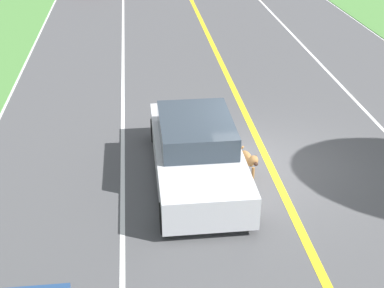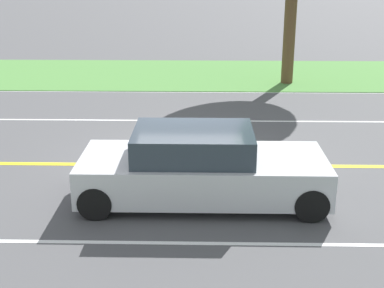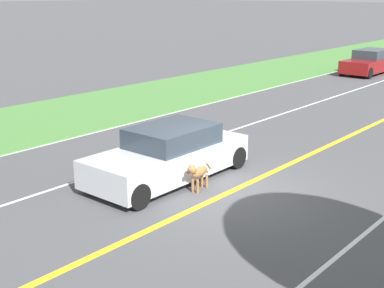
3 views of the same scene
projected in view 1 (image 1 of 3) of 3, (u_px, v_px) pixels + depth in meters
The scene contains 5 objects.
ground_plane at pixel (270, 166), 12.73m from camera, with size 400.00×400.00×0.00m, color #4C4C4F.
centre_divider_line at pixel (270, 166), 12.73m from camera, with size 0.18×160.00×0.01m, color yellow.
lane_dash_same_dir at pixel (123, 175), 12.38m from camera, with size 0.10×160.00×0.01m, color white.
ego_car at pixel (197, 152), 12.00m from camera, with size 1.91×4.61×1.40m.
dog at pixel (249, 160), 12.02m from camera, with size 0.32×1.10×0.77m.
Camera 1 is at (3.09, 10.69, 6.49)m, focal length 50.00 mm.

